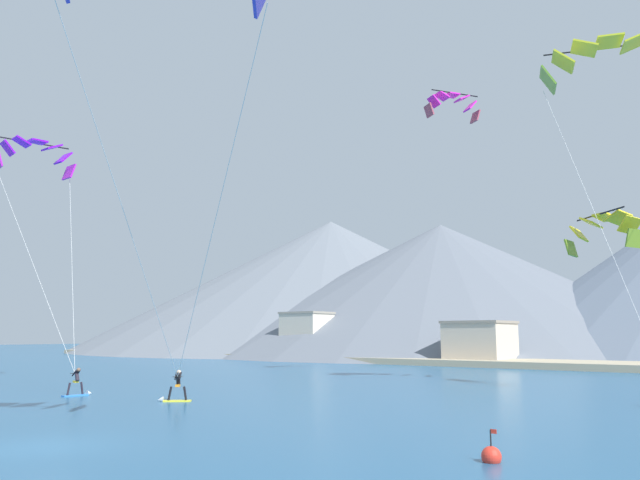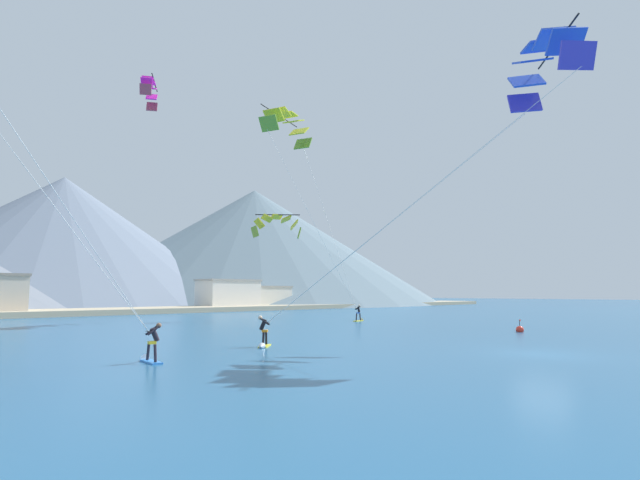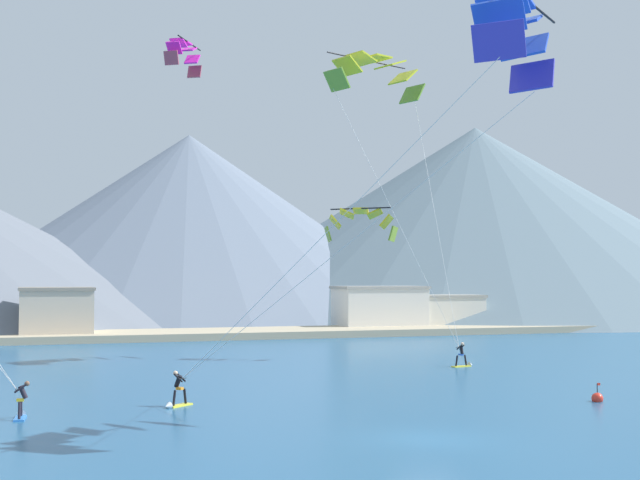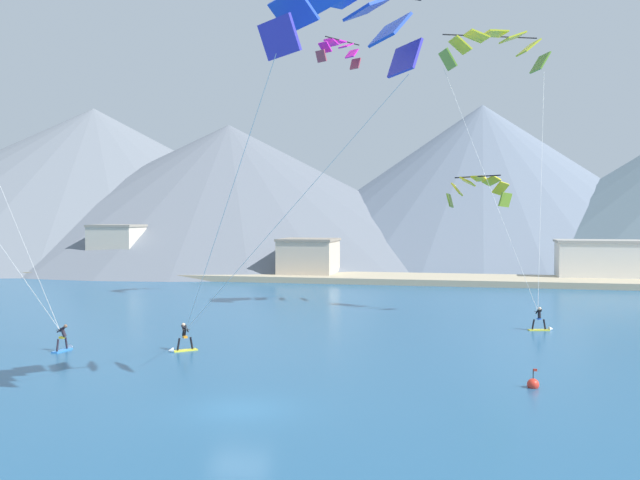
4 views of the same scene
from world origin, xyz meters
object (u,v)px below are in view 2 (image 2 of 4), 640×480
parafoil_kite_mid_center (544,63)px  parafoil_kite_distant_high_outer (277,224)px  kitesurfer_near_lead (359,316)px  kitesurfer_mid_center (263,338)px  parafoil_kite_distant_low_drift (150,89)px  parafoil_kite_near_lead (287,124)px  race_marker_buoy (520,330)px  kitesurfer_near_trail (151,350)px

parafoil_kite_mid_center → parafoil_kite_distant_high_outer: size_ratio=3.00×
kitesurfer_near_lead → parafoil_kite_mid_center: 29.21m
kitesurfer_mid_center → parafoil_kite_mid_center: bearing=-42.1°
parafoil_kite_distant_low_drift → parafoil_kite_near_lead: bearing=-20.5°
kitesurfer_mid_center → race_marker_buoy: kitesurfer_mid_center is taller
parafoil_kite_distant_high_outer → parafoil_kite_distant_low_drift: parafoil_kite_distant_low_drift is taller
parafoil_kite_distant_high_outer → race_marker_buoy: parafoil_kite_distant_high_outer is taller
kitesurfer_mid_center → parafoil_kite_distant_low_drift: parafoil_kite_distant_low_drift is taller
kitesurfer_near_trail → kitesurfer_near_lead: bearing=25.9°
parafoil_kite_distant_high_outer → parafoil_kite_distant_low_drift: size_ratio=1.10×
kitesurfer_near_lead → parafoil_kite_mid_center: (-9.81, -22.89, 15.27)m
kitesurfer_near_lead → parafoil_kite_mid_center: size_ratio=0.11×
kitesurfer_near_trail → parafoil_kite_near_lead: (25.02, 21.36, 20.95)m
race_marker_buoy → kitesurfer_near_trail: bearing=172.4°
kitesurfer_near_trail → kitesurfer_mid_center: 6.92m
parafoil_kite_near_lead → parafoil_kite_mid_center: 31.76m
parafoil_kite_distant_high_outer → race_marker_buoy: bearing=-84.3°
parafoil_kite_distant_high_outer → parafoil_kite_distant_low_drift: 18.55m
kitesurfer_mid_center → parafoil_kite_mid_center: parafoil_kite_mid_center is taller
parafoil_kite_distant_high_outer → race_marker_buoy: size_ratio=5.13×
kitesurfer_near_lead → parafoil_kite_distant_low_drift: parafoil_kite_distant_low_drift is taller
kitesurfer_mid_center → parafoil_kite_distant_high_outer: size_ratio=0.33×
parafoil_kite_distant_high_outer → parafoil_kite_distant_low_drift: bearing=158.4°
kitesurfer_mid_center → parafoil_kite_distant_high_outer: bearing=49.9°
parafoil_kite_near_lead → kitesurfer_near_lead: bearing=-67.4°
parafoil_kite_distant_high_outer → race_marker_buoy: 27.10m
parafoil_kite_distant_low_drift → parafoil_kite_distant_high_outer: bearing=-21.6°
kitesurfer_mid_center → race_marker_buoy: 20.12m
parafoil_kite_mid_center → kitesurfer_mid_center: bearing=137.9°
kitesurfer_mid_center → parafoil_kite_distant_low_drift: bearing=79.7°
parafoil_kite_near_lead → parafoil_kite_distant_high_outer: bearing=172.0°
kitesurfer_near_trail → parafoil_kite_distant_high_outer: bearing=42.1°
parafoil_kite_near_lead → parafoil_kite_mid_center: parafoil_kite_near_lead is taller
kitesurfer_near_trail → race_marker_buoy: (26.33, -3.52, -0.32)m
kitesurfer_near_lead → kitesurfer_near_trail: kitesurfer_near_lead is taller
parafoil_kite_distant_low_drift → race_marker_buoy: size_ratio=4.67×
kitesurfer_near_trail → race_marker_buoy: bearing=-7.6°
kitesurfer_near_lead → kitesurfer_mid_center: bearing=-149.9°
kitesurfer_near_trail → race_marker_buoy: kitesurfer_near_trail is taller
kitesurfer_mid_center → parafoil_kite_near_lead: (18.22, 20.06, 20.94)m
kitesurfer_near_trail → parafoil_kite_mid_center: size_ratio=0.11×
kitesurfer_mid_center → parafoil_kite_near_lead: bearing=47.8°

